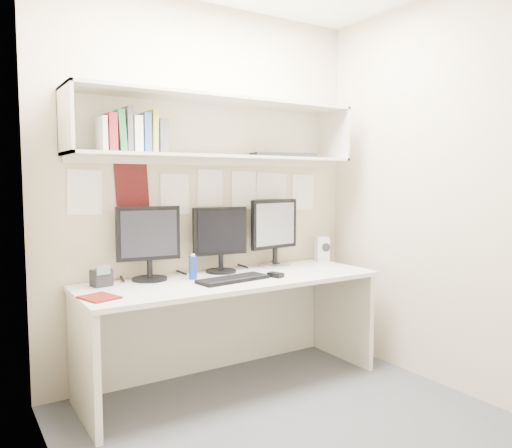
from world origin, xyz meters
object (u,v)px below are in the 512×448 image
monitor_left (149,240)px  keyboard (233,279)px  monitor_center (220,237)px  maroon_notebook (99,297)px  desk (232,331)px  speaker (322,249)px  desk_phone (101,278)px  monitor_right (274,230)px

monitor_left → keyboard: bearing=-27.9°
monitor_center → maroon_notebook: bearing=-153.1°
desk → keyboard: bearing=-114.9°
monitor_center → speaker: (0.91, -0.01, -0.15)m
monitor_center → speaker: monitor_center is taller
desk_phone → maroon_notebook: bearing=-118.6°
monitor_center → maroon_notebook: size_ratio=2.27×
monitor_right → desk_phone: 1.31m
monitor_center → maroon_notebook: 1.02m
monitor_left → monitor_right: size_ratio=0.95×
keyboard → maroon_notebook: 0.85m
monitor_left → desk_phone: monitor_left is taller
desk → keyboard: 0.39m
speaker → desk_phone: speaker is taller
monitor_right → desk_phone: bearing=172.4°
monitor_left → desk_phone: (-0.31, -0.03, -0.21)m
monitor_center → desk_phone: size_ratio=3.38×
keyboard → maroon_notebook: size_ratio=2.36×
monitor_center → maroon_notebook: (-0.93, -0.34, -0.24)m
monitor_center → desk_phone: bearing=-171.3°
desk → monitor_left: bearing=155.8°
speaker → desk_phone: (-1.74, -0.02, -0.05)m
keyboard → speaker: (0.99, 0.31, 0.09)m
desk_phone → monitor_left: bearing=-6.1°
desk → monitor_right: (0.49, 0.22, 0.63)m
monitor_right → speaker: monitor_right is taller
keyboard → maroon_notebook: bearing=174.7°
desk_phone → keyboard: bearing=-32.3°
monitor_left → monitor_right: 0.98m
desk → monitor_right: bearing=24.1°
monitor_right → keyboard: size_ratio=1.05×
monitor_right → monitor_left: bearing=171.1°
monitor_left → speaker: size_ratio=2.43×
maroon_notebook → monitor_center: bearing=3.2°
desk → keyboard: size_ratio=4.20×
speaker → maroon_notebook: size_ratio=0.97×
monitor_center → monitor_left: bearing=-173.3°
monitor_center → keyboard: bearing=-97.1°
monitor_center → speaker: size_ratio=2.33×
monitor_center → keyboard: monitor_center is taller
keyboard → maroon_notebook: keyboard is taller
maroon_notebook → desk_phone: 0.33m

